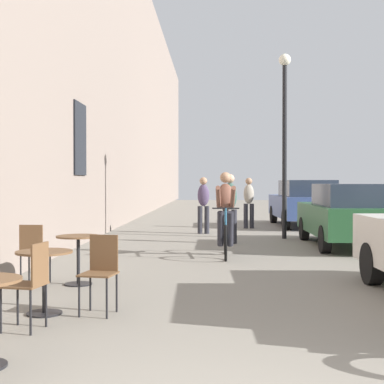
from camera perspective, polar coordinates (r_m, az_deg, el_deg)
name	(u,v)px	position (r m, az deg, el deg)	size (l,w,h in m)	color
building_facade_left	(101,52)	(17.44, -9.39, 14.11)	(0.54, 68.00, 10.92)	gray
cafe_table_mid	(44,268)	(6.52, -15.07, -7.66)	(0.64, 0.64, 0.72)	black
cafe_chair_mid_toward_street	(31,280)	(5.85, -16.39, -8.70)	(0.44, 0.44, 0.89)	black
cafe_chair_mid_toward_wall	(101,268)	(6.44, -9.45, -7.78)	(0.44, 0.44, 0.89)	black
cafe_table_far	(78,249)	(8.25, -11.71, -5.82)	(0.64, 0.64, 0.72)	black
cafe_chair_far_toward_street	(34,250)	(8.35, -16.09, -5.78)	(0.39, 0.39, 0.89)	black
cyclist_on_bicycle	(225,216)	(11.18, 3.48, -2.53)	(0.52, 1.76, 1.74)	black
pedestrian_near	(230,204)	(13.50, 3.96, -1.29)	(0.35, 0.26, 1.70)	#26262D
pedestrian_mid	(203,202)	(16.02, 1.19, -1.03)	(0.34, 0.24, 1.65)	#26262D
pedestrian_far	(249,200)	(17.99, 5.91, -0.82)	(0.37, 0.28, 1.65)	#26262D
street_lamp	(285,122)	(14.87, 9.58, 7.20)	(0.32, 0.32, 4.90)	black
parked_car_second	(348,214)	(13.31, 15.87, -2.22)	(1.76, 4.12, 1.46)	#23512D
parked_car_third	(304,202)	(19.06, 11.56, -1.07)	(1.95, 4.46, 1.57)	#384C84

